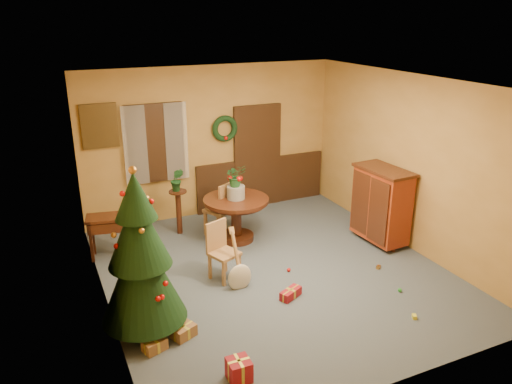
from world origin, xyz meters
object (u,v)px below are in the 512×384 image
dining_table (236,211)px  christmas_tree (140,257)px  writing_desk (113,226)px  sideboard (381,203)px  chair_near (221,248)px

dining_table → christmas_tree: (-2.06, -1.99, 0.49)m
writing_desk → dining_table: bearing=-7.2°
dining_table → sideboard: size_ratio=0.84×
dining_table → sideboard: bearing=-26.3°
sideboard → dining_table: bearing=153.7°
chair_near → christmas_tree: bearing=-147.3°
christmas_tree → sideboard: bearing=11.6°
dining_table → writing_desk: 2.08m
dining_table → chair_near: (-0.71, -1.12, -0.07)m
chair_near → sideboard: size_ratio=0.66×
writing_desk → sideboard: 4.52m
writing_desk → sideboard: (4.30, -1.37, 0.18)m
chair_near → dining_table: bearing=57.7°
dining_table → sideboard: sideboard is taller
christmas_tree → sideboard: christmas_tree is taller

